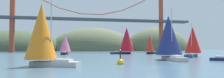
{
  "coord_description": "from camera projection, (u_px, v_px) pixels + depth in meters",
  "views": [
    {
      "loc": [
        -10.99,
        -24.86,
        2.7
      ],
      "look_at": [
        0.0,
        31.36,
        5.15
      ],
      "focal_mm": 31.72,
      "sensor_mm": 36.0,
      "label": 1
    }
  ],
  "objects": [
    {
      "name": "sailboat_scarlet_sail",
      "position": [
        150.0,
        44.0,
        81.17
      ],
      "size": [
        6.69,
        6.36,
        8.86
      ],
      "color": "black",
      "rests_on": "ground_plane"
    },
    {
      "name": "headland_center",
      "position": [
        93.0,
        51.0,
        159.7
      ],
      "size": [
        69.55,
        44.0,
        37.01
      ],
      "primitive_type": "ellipsoid",
      "color": "#5B6647",
      "rests_on": "ground_plane"
    },
    {
      "name": "ground_plane",
      "position": [
        157.0,
        68.0,
        26.37
      ],
      "size": [
        360.0,
        360.0,
        0.0
      ],
      "primitive_type": "plane",
      "color": "#426075"
    },
    {
      "name": "sailboat_red_spinnaker",
      "position": [
        193.0,
        41.0,
        56.09
      ],
      "size": [
        8.04,
        7.99,
        9.77
      ],
      "color": "navy",
      "rests_on": "ground_plane"
    },
    {
      "name": "suspension_bridge",
      "position": [
        92.0,
        19.0,
        120.39
      ],
      "size": [
        126.19,
        6.0,
        41.44
      ],
      "color": "#A34228",
      "rests_on": "ground_plane"
    },
    {
      "name": "sailboat_pink_spinnaker",
      "position": [
        65.0,
        44.0,
        76.43
      ],
      "size": [
        4.76,
        7.51,
        8.02
      ],
      "color": "black",
      "rests_on": "ground_plane"
    },
    {
      "name": "headland_right",
      "position": [
        157.0,
        51.0,
        170.24
      ],
      "size": [
        55.58,
        44.0,
        39.85
      ],
      "primitive_type": "ellipsoid",
      "color": "#5B6647",
      "rests_on": "ground_plane"
    },
    {
      "name": "sailboat_navy_sail",
      "position": [
        169.0,
        36.0,
        42.89
      ],
      "size": [
        6.15,
        9.94,
        11.02
      ],
      "color": "#B7B2A8",
      "rests_on": "ground_plane"
    },
    {
      "name": "sailboat_crimson_sail",
      "position": [
        126.0,
        40.0,
        81.61
      ],
      "size": [
        10.36,
        6.95,
        11.74
      ],
      "color": "#191E4C",
      "rests_on": "ground_plane"
    },
    {
      "name": "channel_buoy",
      "position": [
        120.0,
        62.0,
        31.62
      ],
      "size": [
        1.1,
        1.1,
        2.64
      ],
      "color": "gold",
      "rests_on": "ground_plane"
    },
    {
      "name": "headland_left",
      "position": [
        14.0,
        51.0,
        148.2
      ],
      "size": [
        81.47,
        44.0,
        31.1
      ],
      "primitive_type": "ellipsoid",
      "color": "#425138",
      "rests_on": "ground_plane"
    },
    {
      "name": "sailboat_orange_sail",
      "position": [
        42.0,
        33.0,
        28.46
      ],
      "size": [
        8.66,
        6.23,
        9.62
      ],
      "color": "#B7B2A8",
      "rests_on": "ground_plane"
    }
  ]
}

